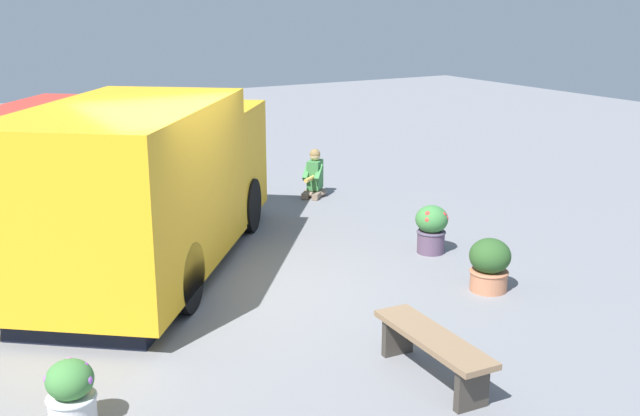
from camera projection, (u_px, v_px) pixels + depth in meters
name	position (u px, v px, depth m)	size (l,w,h in m)	color
ground_plane	(207.00, 290.00, 9.80)	(40.00, 40.00, 0.00)	slate
food_truck	(150.00, 188.00, 10.32)	(5.01, 5.63, 2.34)	gold
person_customer	(315.00, 178.00, 14.31)	(0.74, 0.72, 0.89)	#7E6959
planter_flowering_near	(432.00, 227.00, 11.12)	(0.47, 0.47, 0.71)	#56415B
planter_flowering_far	(71.00, 395.00, 6.58)	(0.44, 0.44, 0.64)	silver
planter_flowering_side	(490.00, 264.00, 9.70)	(0.52, 0.52, 0.68)	#B57251
plaza_bench	(433.00, 346.00, 7.43)	(0.48, 1.57, 0.47)	#82664B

